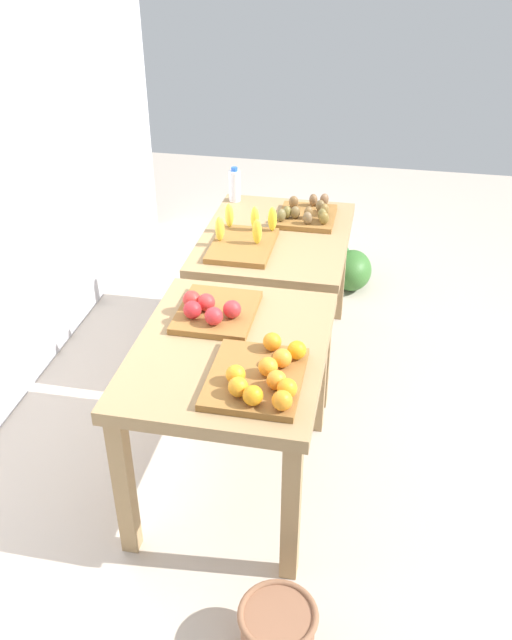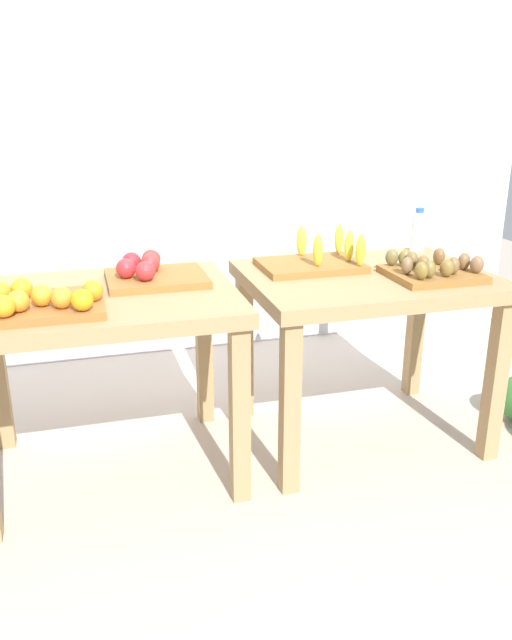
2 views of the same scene
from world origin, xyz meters
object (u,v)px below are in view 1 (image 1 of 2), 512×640
at_px(banana_crate, 244,239).
at_px(wicker_basket, 278,630).
at_px(kiwi_bin, 307,214).
at_px(water_bottle, 235,185).
at_px(display_table_left, 231,368).
at_px(watermelon_pile, 334,258).
at_px(apple_bin, 213,310).
at_px(display_table_right, 275,253).
at_px(orange_bin, 262,376).

bearing_deg(banana_crate, wicker_basket, -164.17).
distance_m(kiwi_bin, wicker_basket, 2.26).
xyz_separation_m(banana_crate, water_bottle, (0.60, 0.19, 0.06)).
bearing_deg(display_table_left, water_bottle, 12.04).
xyz_separation_m(water_bottle, watermelon_pile, (0.54, -0.60, -0.70)).
distance_m(apple_bin, banana_crate, 0.73).
xyz_separation_m(apple_bin, water_bottle, (1.34, 0.21, 0.06)).
height_order(display_table_left, water_bottle, water_bottle).
bearing_deg(display_table_left, wicker_basket, -156.37).
xyz_separation_m(display_table_right, kiwi_bin, (0.22, -0.15, 0.15)).
xyz_separation_m(display_table_left, wicker_basket, (-0.80, -0.35, -0.55)).
bearing_deg(display_table_right, watermelon_pile, -15.53).
height_order(banana_crate, water_bottle, water_bottle).
height_order(apple_bin, banana_crate, banana_crate).
bearing_deg(orange_bin, display_table_left, 37.90).
relative_size(apple_bin, wicker_basket, 1.36).
relative_size(display_table_left, kiwi_bin, 2.80).
relative_size(display_table_left, apple_bin, 2.60).
xyz_separation_m(orange_bin, watermelon_pile, (2.31, -0.09, -0.64)).
bearing_deg(water_bottle, display_table_right, -142.08).
relative_size(display_table_left, wicker_basket, 3.54).
bearing_deg(display_table_right, water_bottle, 37.92).
bearing_deg(orange_bin, apple_bin, 34.83).
relative_size(display_table_right, apple_bin, 2.60).
bearing_deg(banana_crate, display_table_left, -171.35).
height_order(display_table_left, display_table_right, same).
distance_m(apple_bin, watermelon_pile, 2.02).
distance_m(orange_bin, apple_bin, 0.53).
relative_size(display_table_right, kiwi_bin, 2.80).
bearing_deg(apple_bin, water_bottle, 8.74).
distance_m(display_table_left, watermelon_pile, 2.15).
bearing_deg(banana_crate, display_table_right, -38.07).
relative_size(water_bottle, wicker_basket, 0.72).
bearing_deg(display_table_right, orange_bin, -172.39).
height_order(orange_bin, wicker_basket, orange_bin).
xyz_separation_m(apple_bin, banana_crate, (0.73, 0.02, 0.00)).
xyz_separation_m(watermelon_pile, wicker_basket, (-2.88, -0.08, -0.07)).
xyz_separation_m(apple_bin, watermelon_pile, (1.88, -0.39, -0.64)).
bearing_deg(water_bottle, display_table_left, -167.96).
relative_size(display_table_left, watermelon_pile, 1.67).
bearing_deg(orange_bin, display_table_right, 7.61).
bearing_deg(display_table_left, display_table_right, 0.00).
bearing_deg(display_table_left, banana_crate, 8.65).
distance_m(display_table_left, orange_bin, 0.33).
bearing_deg(apple_bin, watermelon_pile, -11.76).
xyz_separation_m(display_table_right, wicker_basket, (-1.92, -0.35, -0.55)).
distance_m(display_table_left, apple_bin, 0.28).
xyz_separation_m(display_table_left, apple_bin, (0.20, 0.12, 0.15)).
xyz_separation_m(apple_bin, kiwi_bin, (1.14, -0.27, -0.00)).
bearing_deg(water_bottle, banana_crate, -162.88).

